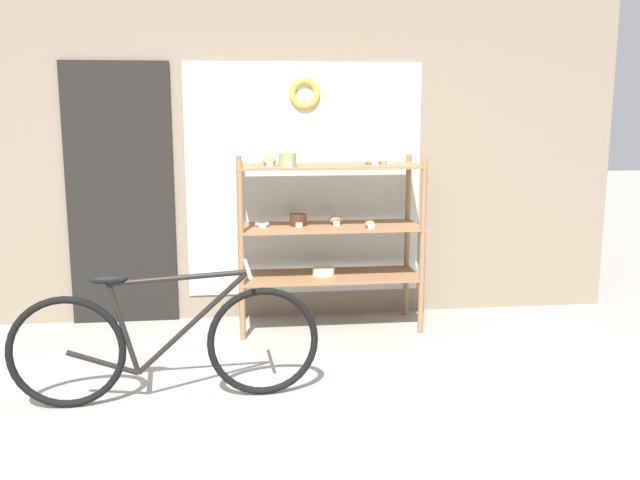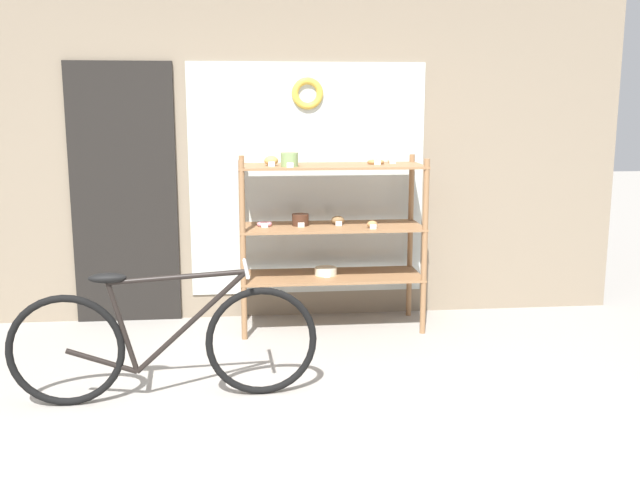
% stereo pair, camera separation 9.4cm
% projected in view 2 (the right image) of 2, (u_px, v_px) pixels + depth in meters
% --- Properties ---
extents(ground_plane, '(30.00, 30.00, 0.00)m').
position_uv_depth(ground_plane, '(312.00, 456.00, 3.63)').
color(ground_plane, gray).
extents(storefront_facade, '(5.70, 0.13, 3.87)m').
position_uv_depth(storefront_facade, '(279.00, 89.00, 5.76)').
color(storefront_facade, gray).
rests_on(storefront_facade, ground_plane).
extents(display_case, '(1.43, 0.53, 1.41)m').
position_uv_depth(display_case, '(329.00, 225.00, 5.59)').
color(display_case, '#8E6642').
rests_on(display_case, ground_plane).
extents(bicycle, '(1.83, 0.46, 0.81)m').
position_uv_depth(bicycle, '(164.00, 342.00, 4.26)').
color(bicycle, black).
rests_on(bicycle, ground_plane).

